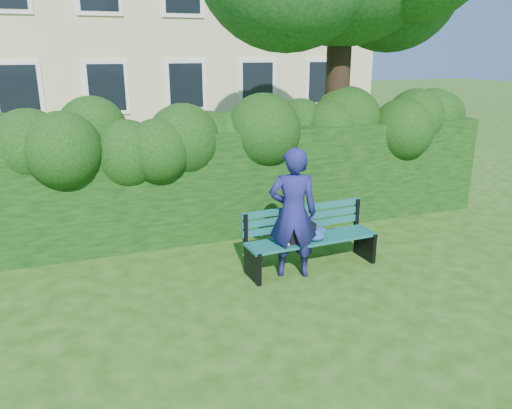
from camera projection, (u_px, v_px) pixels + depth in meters
name	position (u px, v px, depth m)	size (l,w,h in m)	color
ground	(271.00, 282.00, 6.90)	(80.00, 80.00, 0.00)	#1E490D
hedge	(223.00, 182.00, 8.59)	(10.00, 1.00, 1.80)	black
park_bench	(307.00, 235.00, 7.21)	(1.99, 0.65, 0.89)	#0E494A
man_reading	(293.00, 213.00, 6.87)	(0.67, 0.44, 1.84)	navy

